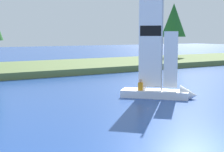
{
  "coord_description": "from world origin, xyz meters",
  "views": [
    {
      "loc": [
        -9.1,
        -6.8,
        3.84
      ],
      "look_at": [
        1.74,
        11.13,
        1.2
      ],
      "focal_mm": 52.41,
      "sensor_mm": 36.0,
      "label": 1
    }
  ],
  "objects": [
    {
      "name": "sailboat",
      "position": [
        3.95,
        8.4,
        0.49
      ],
      "size": [
        4.15,
        4.17,
        6.78
      ],
      "rotation": [
        0.0,
        0.0,
        -0.79
      ],
      "color": "white",
      "rests_on": "ground"
    },
    {
      "name": "shoreline_tree_right",
      "position": [
        23.8,
        30.09,
        5.98
      ],
      "size": [
        3.59,
        3.59,
        7.8
      ],
      "color": "brown",
      "rests_on": "shore_bank"
    },
    {
      "name": "shore_bank",
      "position": [
        0.0,
        27.24,
        0.31
      ],
      "size": [
        80.0,
        12.05,
        0.63
      ],
      "primitive_type": "cube",
      "color": "#5B703D",
      "rests_on": "ground"
    }
  ]
}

